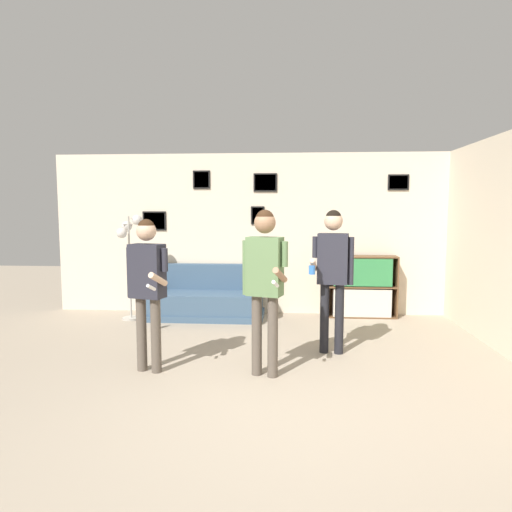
{
  "coord_description": "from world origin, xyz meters",
  "views": [
    {
      "loc": [
        0.09,
        -3.68,
        1.77
      ],
      "look_at": [
        -0.31,
        2.0,
        1.18
      ],
      "focal_mm": 32.0,
      "sensor_mm": 36.0,
      "label": 1
    }
  ],
  "objects_px": {
    "person_player_foreground_left": "(147,279)",
    "bottle_on_floor": "(158,322)",
    "floor_lamp": "(129,243)",
    "person_watcher_holding_cup": "(333,265)",
    "person_player_foreground_center": "(265,274)",
    "couch": "(207,300)",
    "bookshelf": "(362,287)"
  },
  "relations": [
    {
      "from": "person_player_foreground_left",
      "to": "person_player_foreground_center",
      "type": "height_order",
      "value": "person_player_foreground_center"
    },
    {
      "from": "person_player_foreground_center",
      "to": "bottle_on_floor",
      "type": "xyz_separation_m",
      "value": [
        -1.68,
        1.82,
        -1.0
      ]
    },
    {
      "from": "floor_lamp",
      "to": "bottle_on_floor",
      "type": "xyz_separation_m",
      "value": [
        0.6,
        -0.54,
        -1.14
      ]
    },
    {
      "from": "person_player_foreground_left",
      "to": "person_player_foreground_center",
      "type": "xyz_separation_m",
      "value": [
        1.27,
        -0.04,
        0.07
      ]
    },
    {
      "from": "person_player_foreground_center",
      "to": "person_watcher_holding_cup",
      "type": "height_order",
      "value": "person_player_foreground_center"
    },
    {
      "from": "bookshelf",
      "to": "bottle_on_floor",
      "type": "bearing_deg",
      "value": -162.79
    },
    {
      "from": "bookshelf",
      "to": "person_watcher_holding_cup",
      "type": "relative_size",
      "value": 0.64
    },
    {
      "from": "floor_lamp",
      "to": "bottle_on_floor",
      "type": "height_order",
      "value": "floor_lamp"
    },
    {
      "from": "person_watcher_holding_cup",
      "to": "bottle_on_floor",
      "type": "relative_size",
      "value": 7.35
    },
    {
      "from": "bookshelf",
      "to": "person_player_foreground_center",
      "type": "xyz_separation_m",
      "value": [
        -1.45,
        -2.79,
        0.59
      ]
    },
    {
      "from": "person_player_foreground_center",
      "to": "person_watcher_holding_cup",
      "type": "xyz_separation_m",
      "value": [
        0.78,
        0.83,
        -0.0
      ]
    },
    {
      "from": "bookshelf",
      "to": "floor_lamp",
      "type": "height_order",
      "value": "floor_lamp"
    },
    {
      "from": "person_watcher_holding_cup",
      "to": "person_player_foreground_left",
      "type": "bearing_deg",
      "value": -159.05
    },
    {
      "from": "couch",
      "to": "person_player_foreground_left",
      "type": "relative_size",
      "value": 1.11
    },
    {
      "from": "person_player_foreground_left",
      "to": "person_watcher_holding_cup",
      "type": "bearing_deg",
      "value": 20.95
    },
    {
      "from": "couch",
      "to": "person_watcher_holding_cup",
      "type": "relative_size",
      "value": 1.05
    },
    {
      "from": "couch",
      "to": "person_watcher_holding_cup",
      "type": "distance_m",
      "value": 2.69
    },
    {
      "from": "bookshelf",
      "to": "person_player_foreground_left",
      "type": "distance_m",
      "value": 3.9
    },
    {
      "from": "person_player_foreground_center",
      "to": "person_player_foreground_left",
      "type": "bearing_deg",
      "value": 177.98
    },
    {
      "from": "person_watcher_holding_cup",
      "to": "bookshelf",
      "type": "bearing_deg",
      "value": 71.19
    },
    {
      "from": "couch",
      "to": "floor_lamp",
      "type": "height_order",
      "value": "floor_lamp"
    },
    {
      "from": "person_watcher_holding_cup",
      "to": "floor_lamp",
      "type": "bearing_deg",
      "value": 153.43
    },
    {
      "from": "floor_lamp",
      "to": "person_watcher_holding_cup",
      "type": "distance_m",
      "value": 3.43
    },
    {
      "from": "couch",
      "to": "bottle_on_floor",
      "type": "bearing_deg",
      "value": -128.1
    },
    {
      "from": "couch",
      "to": "person_player_foreground_left",
      "type": "distance_m",
      "value": 2.66
    },
    {
      "from": "couch",
      "to": "bookshelf",
      "type": "xyz_separation_m",
      "value": [
        2.53,
        0.2,
        0.22
      ]
    },
    {
      "from": "person_player_foreground_left",
      "to": "person_watcher_holding_cup",
      "type": "height_order",
      "value": "person_watcher_holding_cup"
    },
    {
      "from": "person_player_foreground_left",
      "to": "bottle_on_floor",
      "type": "height_order",
      "value": "person_player_foreground_left"
    },
    {
      "from": "couch",
      "to": "bottle_on_floor",
      "type": "relative_size",
      "value": 7.75
    },
    {
      "from": "couch",
      "to": "person_player_foreground_center",
      "type": "xyz_separation_m",
      "value": [
        1.08,
        -2.59,
        0.81
      ]
    },
    {
      "from": "couch",
      "to": "person_watcher_holding_cup",
      "type": "height_order",
      "value": "person_watcher_holding_cup"
    },
    {
      "from": "person_player_foreground_left",
      "to": "bottle_on_floor",
      "type": "relative_size",
      "value": 6.96
    }
  ]
}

